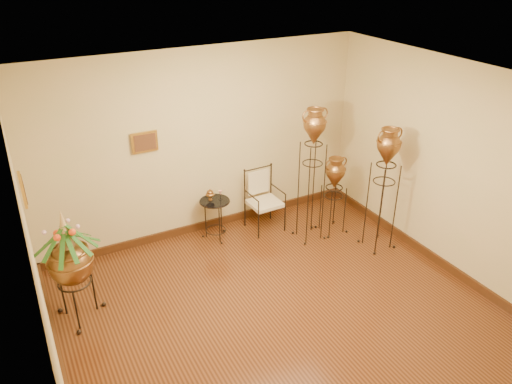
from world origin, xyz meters
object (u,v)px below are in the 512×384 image
amphora_tall (312,174)px  amphora_mid (383,189)px  planter_urn (70,259)px  armchair (265,201)px  side_table (215,218)px

amphora_tall → amphora_mid: bearing=-41.9°
planter_urn → armchair: size_ratio=1.55×
amphora_mid → side_table: amphora_mid is taller
armchair → side_table: 0.81m
amphora_mid → amphora_tall: bearing=138.1°
amphora_mid → armchair: (-1.23, 1.20, -0.45)m
amphora_tall → planter_urn: 3.44m
planter_urn → side_table: bearing=22.5°
planter_urn → armchair: (2.95, 0.79, -0.35)m
armchair → planter_urn: bearing=-166.6°
amphora_tall → armchair: amphora_tall is taller
amphora_mid → planter_urn: 4.20m
planter_urn → armchair: planter_urn is taller
amphora_mid → planter_urn: amphora_mid is taller
planter_urn → armchair: bearing=15.0°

